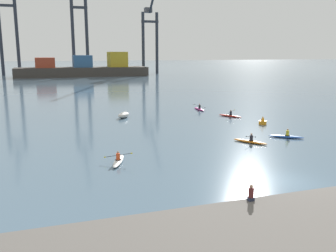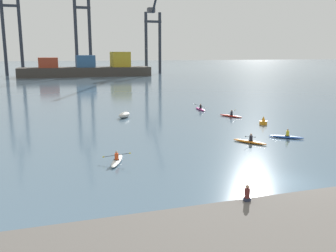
{
  "view_description": "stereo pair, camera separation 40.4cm",
  "coord_description": "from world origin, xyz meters",
  "px_view_note": "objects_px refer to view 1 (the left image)",
  "views": [
    {
      "loc": [
        -14.59,
        -19.41,
        8.34
      ],
      "look_at": [
        -2.3,
        17.34,
        0.6
      ],
      "focal_mm": 39.08,
      "sensor_mm": 36.0,
      "label": 1
    },
    {
      "loc": [
        -14.21,
        -19.54,
        8.34
      ],
      "look_at": [
        -2.3,
        17.34,
        0.6
      ],
      "focal_mm": 39.08,
      "sensor_mm": 36.0,
      "label": 2
    }
  ],
  "objects_px": {
    "kayak_blue": "(286,136)",
    "gantry_crane_west_mid": "(79,23)",
    "capsized_dinghy": "(124,115)",
    "kayak_orange": "(250,141)",
    "kayak_red": "(230,115)",
    "container_barge": "(84,69)",
    "gantry_crane_east_mid": "(150,30)",
    "seated_onlooker": "(251,194)",
    "gantry_crane_west": "(7,22)",
    "channel_buoy": "(263,121)",
    "kayak_white": "(118,161)",
    "kayak_magenta": "(199,109)"
  },
  "relations": [
    {
      "from": "seated_onlooker",
      "to": "container_barge",
      "type": "bearing_deg",
      "value": 88.23
    },
    {
      "from": "gantry_crane_west",
      "to": "channel_buoy",
      "type": "height_order",
      "value": "gantry_crane_west"
    },
    {
      "from": "gantry_crane_west_mid",
      "to": "gantry_crane_east_mid",
      "type": "xyz_separation_m",
      "value": [
        28.28,
        3.57,
        -1.99
      ]
    },
    {
      "from": "container_barge",
      "to": "gantry_crane_east_mid",
      "type": "relative_size",
      "value": 1.22
    },
    {
      "from": "gantry_crane_west",
      "to": "kayak_magenta",
      "type": "xyz_separation_m",
      "value": [
        33.33,
        -99.26,
        -19.28
      ]
    },
    {
      "from": "gantry_crane_west_mid",
      "to": "kayak_red",
      "type": "distance_m",
      "value": 102.51
    },
    {
      "from": "gantry_crane_west_mid",
      "to": "kayak_blue",
      "type": "xyz_separation_m",
      "value": [
        9.26,
        -113.09,
        -19.27
      ]
    },
    {
      "from": "kayak_red",
      "to": "kayak_magenta",
      "type": "xyz_separation_m",
      "value": [
        -1.53,
        6.83,
        0.0
      ]
    },
    {
      "from": "capsized_dinghy",
      "to": "kayak_orange",
      "type": "distance_m",
      "value": 19.4
    },
    {
      "from": "kayak_blue",
      "to": "kayak_white",
      "type": "bearing_deg",
      "value": -170.27
    },
    {
      "from": "kayak_white",
      "to": "kayak_magenta",
      "type": "distance_m",
      "value": 28.14
    },
    {
      "from": "container_barge",
      "to": "gantry_crane_east_mid",
      "type": "xyz_separation_m",
      "value": [
        27.87,
        9.27,
        14.68
      ]
    },
    {
      "from": "kayak_orange",
      "to": "kayak_blue",
      "type": "xyz_separation_m",
      "value": [
        4.52,
        0.69,
        0.0
      ]
    },
    {
      "from": "capsized_dinghy",
      "to": "kayak_red",
      "type": "height_order",
      "value": "kayak_red"
    },
    {
      "from": "kayak_blue",
      "to": "gantry_crane_west_mid",
      "type": "bearing_deg",
      "value": 94.68
    },
    {
      "from": "gantry_crane_west",
      "to": "seated_onlooker",
      "type": "relative_size",
      "value": 41.75
    },
    {
      "from": "gantry_crane_west_mid",
      "to": "kayak_red",
      "type": "xyz_separation_m",
      "value": [
        9.82,
        -100.2,
        -19.27
      ]
    },
    {
      "from": "kayak_red",
      "to": "kayak_blue",
      "type": "distance_m",
      "value": 12.9
    },
    {
      "from": "kayak_red",
      "to": "gantry_crane_west_mid",
      "type": "bearing_deg",
      "value": 95.6
    },
    {
      "from": "gantry_crane_east_mid",
      "to": "kayak_white",
      "type": "distance_m",
      "value": 126.32
    },
    {
      "from": "kayak_red",
      "to": "kayak_magenta",
      "type": "distance_m",
      "value": 7.0
    },
    {
      "from": "container_barge",
      "to": "seated_onlooker",
      "type": "distance_m",
      "value": 121.63
    },
    {
      "from": "gantry_crane_west_mid",
      "to": "kayak_blue",
      "type": "height_order",
      "value": "gantry_crane_west_mid"
    },
    {
      "from": "kayak_blue",
      "to": "seated_onlooker",
      "type": "distance_m",
      "value": 18.99
    },
    {
      "from": "channel_buoy",
      "to": "container_barge",
      "type": "bearing_deg",
      "value": 96.0
    },
    {
      "from": "container_barge",
      "to": "capsized_dinghy",
      "type": "bearing_deg",
      "value": -92.67
    },
    {
      "from": "capsized_dinghy",
      "to": "gantry_crane_east_mid",
      "type": "bearing_deg",
      "value": 72.2
    },
    {
      "from": "kayak_white",
      "to": "kayak_blue",
      "type": "distance_m",
      "value": 17.83
    },
    {
      "from": "container_barge",
      "to": "capsized_dinghy",
      "type": "xyz_separation_m",
      "value": [
        -4.22,
        -90.66,
        -2.41
      ]
    },
    {
      "from": "gantry_crane_west",
      "to": "kayak_white",
      "type": "bearing_deg",
      "value": -82.19
    },
    {
      "from": "kayak_white",
      "to": "kayak_orange",
      "type": "height_order",
      "value": "same"
    },
    {
      "from": "container_barge",
      "to": "kayak_orange",
      "type": "bearing_deg",
      "value": -87.71
    },
    {
      "from": "capsized_dinghy",
      "to": "seated_onlooker",
      "type": "distance_m",
      "value": 30.91
    },
    {
      "from": "capsized_dinghy",
      "to": "kayak_magenta",
      "type": "bearing_deg",
      "value": 13.86
    },
    {
      "from": "container_barge",
      "to": "gantry_crane_east_mid",
      "type": "distance_m",
      "value": 32.84
    },
    {
      "from": "container_barge",
      "to": "channel_buoy",
      "type": "distance_m",
      "value": 101.07
    },
    {
      "from": "gantry_crane_east_mid",
      "to": "kayak_orange",
      "type": "bearing_deg",
      "value": -101.34
    },
    {
      "from": "gantry_crane_east_mid",
      "to": "seated_onlooker",
      "type": "bearing_deg",
      "value": -103.59
    },
    {
      "from": "kayak_magenta",
      "to": "channel_buoy",
      "type": "bearing_deg",
      "value": -78.16
    },
    {
      "from": "capsized_dinghy",
      "to": "kayak_orange",
      "type": "bearing_deg",
      "value": -63.86
    },
    {
      "from": "channel_buoy",
      "to": "seated_onlooker",
      "type": "relative_size",
      "value": 1.12
    },
    {
      "from": "capsized_dinghy",
      "to": "kayak_blue",
      "type": "distance_m",
      "value": 21.23
    },
    {
      "from": "seated_onlooker",
      "to": "kayak_red",
      "type": "bearing_deg",
      "value": 64.05
    },
    {
      "from": "kayak_red",
      "to": "kayak_blue",
      "type": "height_order",
      "value": "same"
    },
    {
      "from": "gantry_crane_west_mid",
      "to": "kayak_blue",
      "type": "distance_m",
      "value": 115.09
    },
    {
      "from": "kayak_blue",
      "to": "seated_onlooker",
      "type": "relative_size",
      "value": 3.42
    },
    {
      "from": "kayak_magenta",
      "to": "kayak_blue",
      "type": "xyz_separation_m",
      "value": [
        0.98,
        -19.71,
        0.0
      ]
    },
    {
      "from": "kayak_orange",
      "to": "kayak_blue",
      "type": "distance_m",
      "value": 4.57
    },
    {
      "from": "container_barge",
      "to": "kayak_magenta",
      "type": "relative_size",
      "value": 13.76
    },
    {
      "from": "kayak_white",
      "to": "seated_onlooker",
      "type": "xyz_separation_m",
      "value": [
        4.96,
        -11.16,
        0.89
      ]
    }
  ]
}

